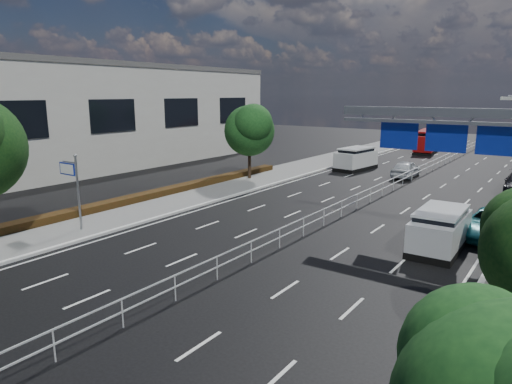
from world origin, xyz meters
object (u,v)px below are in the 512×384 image
Objects in this scene: overhead_gantry at (462,133)px; parked_car_teal at (492,224)px; near_car_dark at (443,137)px; white_minivan at (356,159)px; toilet_sign at (72,179)px; silver_minivan at (440,230)px; red_bus at (428,140)px; near_car_silver at (406,169)px.

parked_car_teal is (1.56, 1.95, -4.86)m from overhead_gantry.
overhead_gantry is at bearing 95.80° from near_car_dark.
white_minivan is at bearing 138.19° from parked_car_teal.
toilet_sign reaches higher than near_car_dark.
near_car_dark is 1.04× the size of silver_minivan.
overhead_gantry reaches higher than near_car_dark.
red_bus is 12.86m from near_car_dark.
toilet_sign is at bearing 76.93° from near_car_dark.
parked_car_teal is (13.90, -48.32, -0.10)m from near_car_dark.
white_minivan is 1.18× the size of near_car_silver.
toilet_sign is at bearing -155.31° from silver_minivan.
parked_car_teal is (14.75, -16.53, -0.35)m from white_minivan.
parked_car_teal is (1.80, 3.60, -0.25)m from silver_minivan.
red_bus is 1.80× the size of parked_car_teal.
near_car_dark is 50.28m from parked_car_teal.
near_car_dark is at bearing 102.11° from silver_minivan.
red_bus reaches higher than parked_car_teal.
silver_minivan is at bearing 109.77° from near_car_silver.
white_minivan is 23.93m from silver_minivan.
overhead_gantry reaches higher than red_bus.
overhead_gantry is 1.06× the size of red_bus.
toilet_sign is at bearing -141.62° from parked_car_teal.
silver_minivan is 0.92× the size of parked_car_teal.
near_car_dark is (-4.60, 33.15, 0.07)m from near_car_silver.
red_bus is at bearing 82.28° from toilet_sign.
white_minivan is (-13.19, 18.48, -4.51)m from overhead_gantry.
red_bus is 40.65m from silver_minivan.
toilet_sign reaches higher than parked_car_teal.
silver_minivan reaches higher than near_car_silver.
near_car_dark is at bearing 88.09° from red_bus.
overhead_gantry is at bearing -122.25° from parked_car_teal.
white_minivan reaches higher than near_car_silver.
near_car_silver is 0.92× the size of silver_minivan.
red_bus is at bearing 86.88° from near_car_dark.
near_car_silver is 0.85× the size of parked_car_teal.
near_car_silver is (-7.74, 17.12, -4.83)m from overhead_gantry.
silver_minivan reaches higher than parked_car_teal.
white_minivan is 5.63m from near_car_silver.
near_car_silver is at bearing -86.99° from red_bus.
red_bus is at bearing 91.39° from white_minivan.
near_car_silver is at bearing -6.78° from white_minivan.
near_car_dark is at bearing 103.79° from overhead_gantry.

